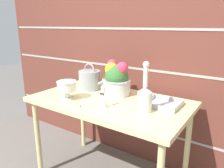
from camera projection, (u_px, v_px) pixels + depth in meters
brick_wall at (139, 49)px, 2.02m from camera, size 3.60×0.08×2.20m
patio_table at (110, 108)px, 1.76m from camera, size 1.25×0.71×0.74m
watering_can at (90, 80)px, 1.99m from camera, size 0.34×0.20×0.24m
crystal_pedestal_bowl at (67, 87)px, 1.72m from camera, size 0.16×0.16×0.15m
flower_planter at (116, 79)px, 1.82m from camera, size 0.24×0.24×0.29m
glass_decanter at (145, 96)px, 1.47m from camera, size 0.10×0.10×0.35m
figurine_vase at (103, 99)px, 1.55m from camera, size 0.06×0.06×0.16m
wire_tray at (163, 104)px, 1.60m from camera, size 0.24×0.23×0.04m
fallen_petal at (81, 106)px, 1.58m from camera, size 0.01×0.01×0.01m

